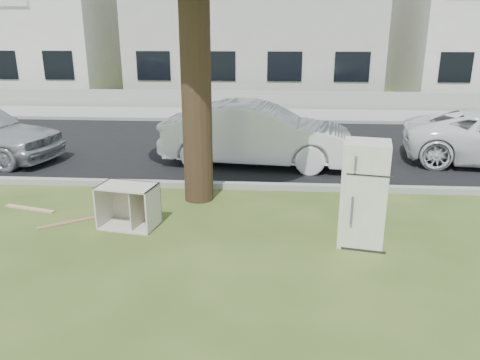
{
  "coord_description": "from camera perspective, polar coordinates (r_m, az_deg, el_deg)",
  "views": [
    {
      "loc": [
        0.96,
        -6.4,
        3.03
      ],
      "look_at": [
        0.46,
        0.6,
        0.78
      ],
      "focal_mm": 35.0,
      "sensor_mm": 36.0,
      "label": 1
    }
  ],
  "objects": [
    {
      "name": "ground",
      "position": [
        7.14,
        -4.03,
        -7.34
      ],
      "size": [
        120.0,
        120.0,
        0.0
      ],
      "primitive_type": "plane",
      "color": "#374C1B"
    },
    {
      "name": "road",
      "position": [
        12.8,
        -0.3,
        4.13
      ],
      "size": [
        120.0,
        7.0,
        0.01
      ],
      "primitive_type": "cube",
      "color": "black",
      "rests_on": "ground"
    },
    {
      "name": "kerb_near",
      "position": [
        9.4,
        -1.97,
        -1.01
      ],
      "size": [
        120.0,
        0.18,
        0.12
      ],
      "primitive_type": "cube",
      "color": "gray",
      "rests_on": "ground"
    },
    {
      "name": "kerb_far",
      "position": [
        16.26,
        0.66,
        7.07
      ],
      "size": [
        120.0,
        0.18,
        0.12
      ],
      "primitive_type": "cube",
      "color": "gray",
      "rests_on": "ground"
    },
    {
      "name": "sidewalk",
      "position": [
        17.68,
        0.95,
        7.96
      ],
      "size": [
        120.0,
        2.8,
        0.01
      ],
      "primitive_type": "cube",
      "color": "gray",
      "rests_on": "ground"
    },
    {
      "name": "low_wall",
      "position": [
        19.21,
        1.23,
        9.78
      ],
      "size": [
        120.0,
        0.15,
        0.7
      ],
      "primitive_type": "cube",
      "color": "gray",
      "rests_on": "ground"
    },
    {
      "name": "townhouse_left",
      "position": [
        27.19,
        -25.58,
        17.21
      ],
      "size": [
        10.2,
        8.16,
        7.04
      ],
      "color": "white",
      "rests_on": "ground"
    },
    {
      "name": "townhouse_center",
      "position": [
        23.93,
        1.92,
        19.46
      ],
      "size": [
        11.22,
        8.16,
        7.44
      ],
      "color": "beige",
      "rests_on": "ground"
    },
    {
      "name": "fridge",
      "position": [
        6.99,
        14.83,
        -1.64
      ],
      "size": [
        0.74,
        0.7,
        1.55
      ],
      "primitive_type": "cube",
      "rotation": [
        0.0,
        0.0,
        -0.19
      ],
      "color": "beige",
      "rests_on": "ground"
    },
    {
      "name": "cabinet",
      "position": [
        7.69,
        -13.45,
        -3.11
      ],
      "size": [
        0.97,
        0.7,
        0.7
      ],
      "primitive_type": "cube",
      "rotation": [
        0.0,
        0.0,
        -0.18
      ],
      "color": "silver",
      "rests_on": "ground"
    },
    {
      "name": "plank_a",
      "position": [
        8.24,
        -19.62,
        -4.78
      ],
      "size": [
        1.0,
        0.74,
        0.02
      ],
      "primitive_type": "cube",
      "rotation": [
        0.0,
        0.0,
        0.62
      ],
      "color": "olive",
      "rests_on": "ground"
    },
    {
      "name": "plank_b",
      "position": [
        9.1,
        -24.24,
        -3.19
      ],
      "size": [
        1.01,
        0.36,
        0.02
      ],
      "primitive_type": "cube",
      "rotation": [
        0.0,
        0.0,
        -0.26
      ],
      "color": "tan",
      "rests_on": "ground"
    },
    {
      "name": "plank_c",
      "position": [
        8.39,
        -13.98,
        -3.85
      ],
      "size": [
        0.42,
        0.66,
        0.02
      ],
      "primitive_type": "cube",
      "rotation": [
        0.0,
        0.0,
        1.06
      ],
      "color": "tan",
      "rests_on": "ground"
    },
    {
      "name": "car_center",
      "position": [
        10.92,
        2.13,
        5.61
      ],
      "size": [
        4.53,
        1.98,
        1.45
      ],
      "primitive_type": "imported",
      "rotation": [
        0.0,
        0.0,
        1.47
      ],
      "color": "silver",
      "rests_on": "ground"
    }
  ]
}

